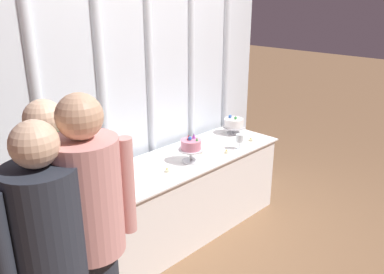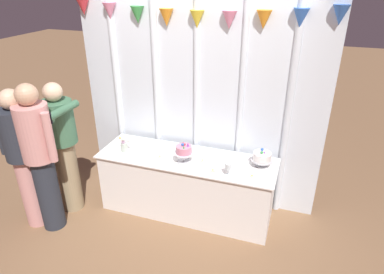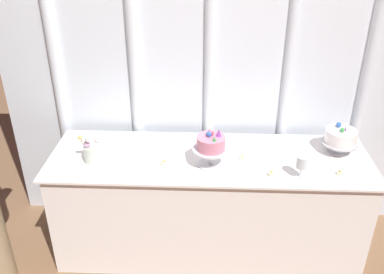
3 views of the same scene
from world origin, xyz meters
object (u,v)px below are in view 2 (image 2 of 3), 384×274
Objects in this scene: flower_vase at (124,145)px; tealight_near_right at (213,171)px; tealight_far_left at (160,157)px; guest_man_pink_jacket at (24,155)px; wine_glass at (228,167)px; tealight_near_left at (203,161)px; cake_display_nearleft at (184,151)px; tealight_far_right at (252,176)px; guest_man_dark_suit at (40,154)px; cake_table at (187,185)px; cake_display_nearright at (262,157)px; guest_girl_blue_dress at (62,144)px.

tealight_near_right is at bearing -5.69° from flower_vase.
tealight_far_left is 1.47m from guest_man_pink_jacket.
tealight_near_right is at bearing 174.76° from wine_glass.
tealight_near_left is at bearing 9.33° from tealight_far_left.
cake_display_nearleft reaches higher than tealight_far_left.
guest_man_dark_suit is (-2.16, -0.58, 0.18)m from tealight_far_right.
guest_man_dark_suit is (-1.91, -0.54, 0.09)m from wine_glass.
tealight_near_right is (0.37, -0.10, -0.13)m from cake_display_nearleft.
guest_man_dark_suit is (-1.38, -0.75, 0.57)m from cake_table.
tealight_near_left is at bearing 166.45° from tealight_far_right.
guest_man_pink_jacket reaches higher than flower_vase.
guest_girl_blue_dress is (-2.23, -0.49, 0.03)m from cake_display_nearright.
guest_girl_blue_dress reaches higher than tealight_near_left.
wine_glass is 1.99m from guest_man_dark_suit.
tealight_far_right reaches higher than cake_table.
tealight_far_right is at bearing -13.55° from tealight_near_left.
flower_vase is 0.11× the size of guest_man_dark_suit.
tealight_far_left is at bearing 172.35° from tealight_near_right.
tealight_near_left is 1.75m from guest_man_dark_suit.
cake_table is 10.90× the size of flower_vase.
tealight_far_left is 0.02× the size of guest_girl_blue_dress.
cake_display_nearleft is 0.55m from wine_glass.
tealight_far_right is at bearing 5.86° from guest_girl_blue_dress.
tealight_far_right is 0.03× the size of guest_man_pink_jacket.
tealight_near_right is 2.05m from guest_man_pink_jacket.
cake_table is 0.75m from wine_glass.
tealight_far_right is at bearing 4.06° from tealight_near_right.
guest_girl_blue_dress reaches higher than wine_glass.
cake_table is 1.53m from guest_girl_blue_dress.
guest_man_dark_suit reaches higher than cake_table.
wine_glass is at bearing -5.24° from tealight_near_right.
flower_vase is (-1.29, 0.13, -0.02)m from wine_glass.
tealight_near_right is (1.12, -0.11, -0.07)m from flower_vase.
tealight_near_left is (-0.64, -0.13, -0.10)m from cake_display_nearright.
wine_glass is 3.29× the size of tealight_near_right.
flower_vase is at bearing 174.36° from wine_glass.
cake_display_nearleft reaches higher than tealight_near_right.
guest_man_dark_suit is (-2.22, -0.85, 0.08)m from cake_display_nearright.
flower_vase is at bearing -173.43° from cake_table.
tealight_near_left is (0.49, 0.08, -0.00)m from tealight_far_left.
guest_man_dark_suit reaches higher than flower_vase.
wine_glass is at bearing 14.13° from guest_man_pink_jacket.
wine_glass is at bearing -12.16° from cake_display_nearleft.
cake_display_nearright is 0.14× the size of guest_man_pink_jacket.
guest_girl_blue_dress reaches higher than cake_display_nearleft.
guest_man_dark_suit reaches higher than cake_display_nearright.
wine_glass is (0.54, -0.21, 0.48)m from cake_table.
guest_man_pink_jacket is at bearing -158.21° from tealight_near_left.
guest_man_pink_jacket is (-1.97, -0.55, 0.13)m from tealight_near_right.
cake_table is at bearing 167.86° from tealight_far_right.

